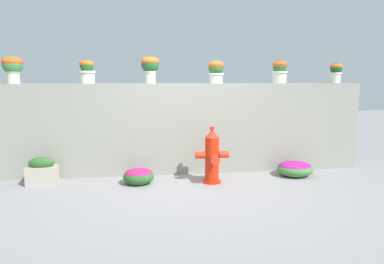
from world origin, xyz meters
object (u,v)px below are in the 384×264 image
(potted_plant_0, at_px, (12,66))
(potted_plant_4, at_px, (280,70))
(potted_plant_2, at_px, (150,65))
(planter_box, at_px, (42,172))
(fire_hydrant, at_px, (212,157))
(potted_plant_1, at_px, (87,70))
(potted_plant_3, at_px, (216,70))
(flower_bush_left, at_px, (295,168))
(potted_plant_5, at_px, (336,71))
(flower_bush_right, at_px, (139,175))

(potted_plant_0, bearing_deg, potted_plant_4, 0.06)
(potted_plant_2, bearing_deg, planter_box, -163.98)
(fire_hydrant, bearing_deg, potted_plant_1, 158.62)
(potted_plant_0, bearing_deg, fire_hydrant, -13.16)
(potted_plant_3, height_order, fire_hydrant, potted_plant_3)
(fire_hydrant, xyz_separation_m, flower_bush_left, (1.49, 0.19, -0.28))
(potted_plant_5, xyz_separation_m, planter_box, (-5.15, -0.53, -1.60))
(potted_plant_0, height_order, fire_hydrant, potted_plant_0)
(potted_plant_4, bearing_deg, potted_plant_0, -179.94)
(potted_plant_3, xyz_separation_m, potted_plant_4, (1.16, -0.03, -0.00))
(potted_plant_4, xyz_separation_m, flower_bush_right, (-2.54, -0.65, -1.68))
(fire_hydrant, xyz_separation_m, flower_bush_right, (-1.17, 0.09, -0.28))
(potted_plant_3, bearing_deg, flower_bush_left, -24.44)
(potted_plant_1, bearing_deg, flower_bush_left, -9.60)
(planter_box, bearing_deg, potted_plant_1, 37.98)
(planter_box, bearing_deg, potted_plant_2, 16.02)
(potted_plant_3, xyz_separation_m, potted_plant_5, (2.27, 0.01, -0.01))
(potted_plant_0, height_order, potted_plant_1, potted_plant_0)
(potted_plant_0, relative_size, planter_box, 0.98)
(potted_plant_4, relative_size, fire_hydrant, 0.46)
(potted_plant_5, bearing_deg, fire_hydrant, -162.42)
(potted_plant_1, height_order, potted_plant_5, potted_plant_1)
(potted_plant_1, distance_m, flower_bush_right, 1.98)
(potted_plant_5, height_order, planter_box, potted_plant_5)
(planter_box, bearing_deg, potted_plant_0, 135.31)
(potted_plant_0, height_order, potted_plant_2, potted_plant_2)
(potted_plant_2, relative_size, fire_hydrant, 0.52)
(potted_plant_1, xyz_separation_m, potted_plant_3, (2.21, -0.01, 0.02))
(potted_plant_0, height_order, potted_plant_3, potted_plant_0)
(planter_box, bearing_deg, flower_bush_right, -6.43)
(potted_plant_2, bearing_deg, potted_plant_5, 0.56)
(potted_plant_3, relative_size, potted_plant_5, 1.08)
(potted_plant_5, bearing_deg, planter_box, -174.14)
(potted_plant_3, relative_size, fire_hydrant, 0.45)
(potted_plant_1, height_order, fire_hydrant, potted_plant_1)
(potted_plant_3, distance_m, potted_plant_5, 2.27)
(flower_bush_left, bearing_deg, fire_hydrant, -172.66)
(potted_plant_3, height_order, flower_bush_left, potted_plant_3)
(potted_plant_4, height_order, planter_box, potted_plant_4)
(potted_plant_0, xyz_separation_m, potted_plant_3, (3.36, 0.04, -0.05))
(potted_plant_3, distance_m, potted_plant_4, 1.16)
(potted_plant_0, relative_size, potted_plant_4, 1.08)
(potted_plant_1, height_order, potted_plant_4, potted_plant_4)
(fire_hydrant, distance_m, planter_box, 2.69)
(potted_plant_5, height_order, fire_hydrant, potted_plant_5)
(flower_bush_left, bearing_deg, planter_box, 179.09)
(fire_hydrant, bearing_deg, potted_plant_2, 141.32)
(potted_plant_1, bearing_deg, planter_box, -142.02)
(potted_plant_2, height_order, potted_plant_3, potted_plant_2)
(potted_plant_1, distance_m, planter_box, 1.80)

